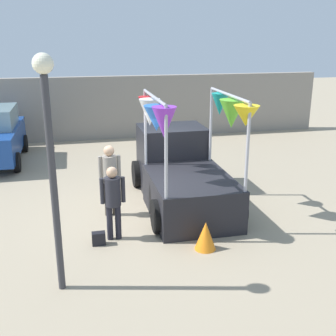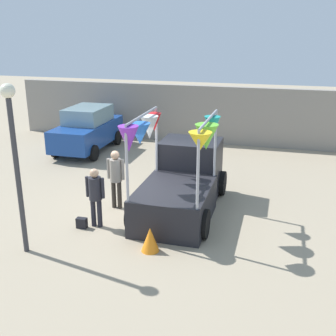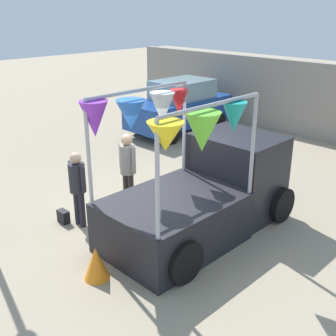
% 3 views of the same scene
% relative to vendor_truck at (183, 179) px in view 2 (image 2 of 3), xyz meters
% --- Properties ---
extents(ground_plane, '(60.00, 60.00, 0.00)m').
position_rel_vendor_truck_xyz_m(ground_plane, '(-0.89, -0.60, -0.91)').
color(ground_plane, gray).
extents(vendor_truck, '(2.45, 4.14, 2.95)m').
position_rel_vendor_truck_xyz_m(vendor_truck, '(0.00, 0.00, 0.00)').
color(vendor_truck, black).
rests_on(vendor_truck, ground).
extents(parked_car, '(1.88, 4.00, 1.88)m').
position_rel_vendor_truck_xyz_m(parked_car, '(-5.35, 4.85, 0.03)').
color(parked_car, navy).
rests_on(parked_car, ground).
extents(person_customer, '(0.53, 0.34, 1.63)m').
position_rel_vendor_truck_xyz_m(person_customer, '(-1.92, -1.81, 0.07)').
color(person_customer, black).
rests_on(person_customer, ground).
extents(person_vendor, '(0.53, 0.34, 1.76)m').
position_rel_vendor_truck_xyz_m(person_vendor, '(-1.87, -0.52, 0.15)').
color(person_vendor, '#2D2823').
rests_on(person_vendor, ground).
extents(handbag, '(0.28, 0.16, 0.28)m').
position_rel_vendor_truck_xyz_m(handbag, '(-2.27, -2.01, -0.77)').
color(handbag, black).
rests_on(handbag, ground).
extents(street_lamp, '(0.32, 0.32, 3.98)m').
position_rel_vendor_truck_xyz_m(street_lamp, '(-3.00, -3.47, 1.68)').
color(street_lamp, '#333338').
rests_on(street_lamp, ground).
extents(brick_boundary_wall, '(18.00, 0.36, 2.60)m').
position_rel_vendor_truck_xyz_m(brick_boundary_wall, '(-0.89, 7.56, 0.39)').
color(brick_boundary_wall, gray).
rests_on(brick_boundary_wall, ground).
extents(folded_kite_bundle_tangerine, '(0.57, 0.57, 0.60)m').
position_rel_vendor_truck_xyz_m(folded_kite_bundle_tangerine, '(-0.14, -2.68, -0.61)').
color(folded_kite_bundle_tangerine, orange).
rests_on(folded_kite_bundle_tangerine, ground).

